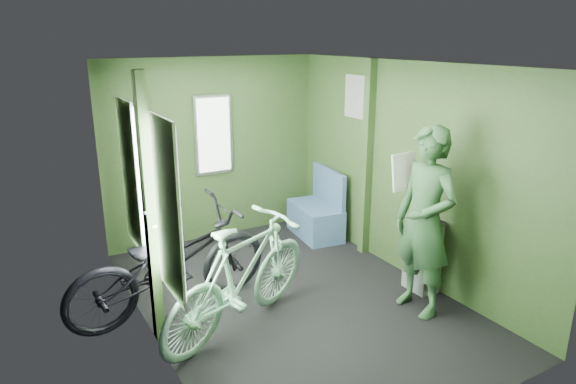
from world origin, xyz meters
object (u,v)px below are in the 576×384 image
Objects in this scene: passenger at (425,222)px; bench_seat at (317,216)px; bicycle_mint at (243,331)px; bicycle_black at (175,313)px; waste_box at (423,255)px.

passenger reaches higher than bench_seat.
bicycle_mint is 1.93m from passenger.
passenger reaches higher than bicycle_black.
bicycle_black is 2.51m from passenger.
passenger reaches higher than bicycle_mint.
passenger is at bearing -88.17° from bench_seat.
passenger is at bearing -136.44° from waste_box.
waste_box reaches higher than bicycle_black.
waste_box is at bearing 130.62° from passenger.
bench_seat reaches higher than bicycle_black.
bench_seat is at bearing -73.19° from bicycle_black.
bicycle_black is 2.26× the size of bench_seat.
bicycle_mint is at bearing -152.13° from bicycle_black.
waste_box is (1.95, -0.19, 0.39)m from bicycle_mint.
bench_seat is (2.26, 1.01, 0.26)m from bicycle_black.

